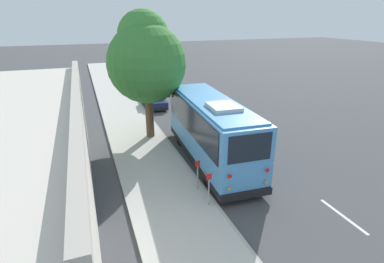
{
  "coord_description": "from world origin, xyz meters",
  "views": [
    {
      "loc": [
        -12.63,
        6.05,
        7.5
      ],
      "look_at": [
        2.36,
        0.53,
        1.3
      ],
      "focal_mm": 28.0,
      "sensor_mm": 36.0,
      "label": 1
    }
  ],
  "objects_px": {
    "shuttle_bus": "(211,127)",
    "sign_post_near": "(209,189)",
    "sign_post_far": "(198,175)",
    "parked_sedan_maroon": "(142,86)",
    "street_tree": "(146,58)",
    "parked_sedan_navy": "(154,99)"
  },
  "relations": [
    {
      "from": "parked_sedan_navy",
      "to": "street_tree",
      "type": "xyz_separation_m",
      "value": [
        -7.27,
        2.04,
        4.55
      ]
    },
    {
      "from": "parked_sedan_maroon",
      "to": "street_tree",
      "type": "bearing_deg",
      "value": 166.17
    },
    {
      "from": "street_tree",
      "to": "sign_post_far",
      "type": "height_order",
      "value": "street_tree"
    },
    {
      "from": "shuttle_bus",
      "to": "parked_sedan_navy",
      "type": "distance_m",
      "value": 11.78
    },
    {
      "from": "parked_sedan_navy",
      "to": "street_tree",
      "type": "bearing_deg",
      "value": 169.01
    },
    {
      "from": "street_tree",
      "to": "sign_post_near",
      "type": "height_order",
      "value": "street_tree"
    },
    {
      "from": "parked_sedan_navy",
      "to": "shuttle_bus",
      "type": "bearing_deg",
      "value": -173.57
    },
    {
      "from": "parked_sedan_maroon",
      "to": "street_tree",
      "type": "xyz_separation_m",
      "value": [
        -12.83,
        2.07,
        4.52
      ]
    },
    {
      "from": "sign_post_far",
      "to": "shuttle_bus",
      "type": "bearing_deg",
      "value": -33.69
    },
    {
      "from": "shuttle_bus",
      "to": "sign_post_near",
      "type": "bearing_deg",
      "value": 158.54
    },
    {
      "from": "sign_post_far",
      "to": "parked_sedan_maroon",
      "type": "bearing_deg",
      "value": -4.34
    },
    {
      "from": "sign_post_near",
      "to": "sign_post_far",
      "type": "bearing_deg",
      "value": 0.0
    },
    {
      "from": "street_tree",
      "to": "parked_sedan_maroon",
      "type": "bearing_deg",
      "value": -9.19
    },
    {
      "from": "shuttle_bus",
      "to": "sign_post_near",
      "type": "xyz_separation_m",
      "value": [
        -4.03,
        1.84,
        -1.04
      ]
    },
    {
      "from": "parked_sedan_navy",
      "to": "sign_post_far",
      "type": "bearing_deg",
      "value": 178.83
    },
    {
      "from": "parked_sedan_navy",
      "to": "parked_sedan_maroon",
      "type": "distance_m",
      "value": 5.56
    },
    {
      "from": "shuttle_bus",
      "to": "street_tree",
      "type": "xyz_separation_m",
      "value": [
        4.43,
        2.39,
        3.2
      ]
    },
    {
      "from": "parked_sedan_maroon",
      "to": "sign_post_near",
      "type": "distance_m",
      "value": 21.34
    },
    {
      "from": "shuttle_bus",
      "to": "sign_post_far",
      "type": "bearing_deg",
      "value": 149.4
    },
    {
      "from": "parked_sedan_navy",
      "to": "sign_post_near",
      "type": "distance_m",
      "value": 15.8
    },
    {
      "from": "parked_sedan_navy",
      "to": "parked_sedan_maroon",
      "type": "xyz_separation_m",
      "value": [
        5.56,
        -0.03,
        0.03
      ]
    },
    {
      "from": "parked_sedan_navy",
      "to": "street_tree",
      "type": "relative_size",
      "value": 0.59
    }
  ]
}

